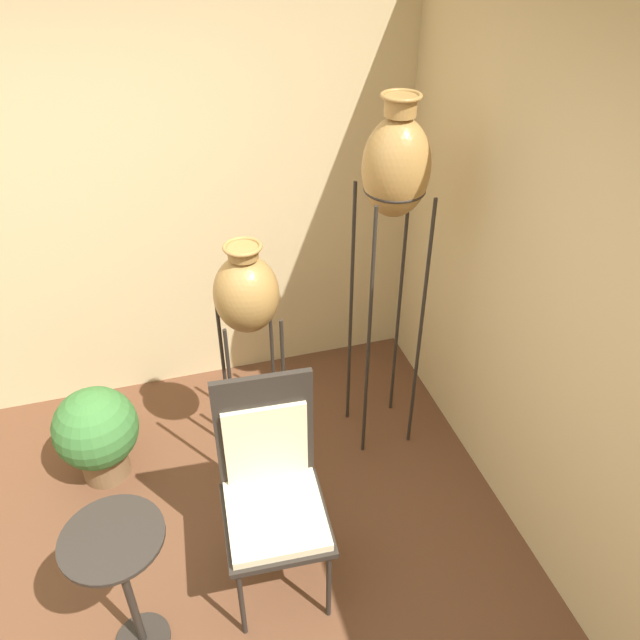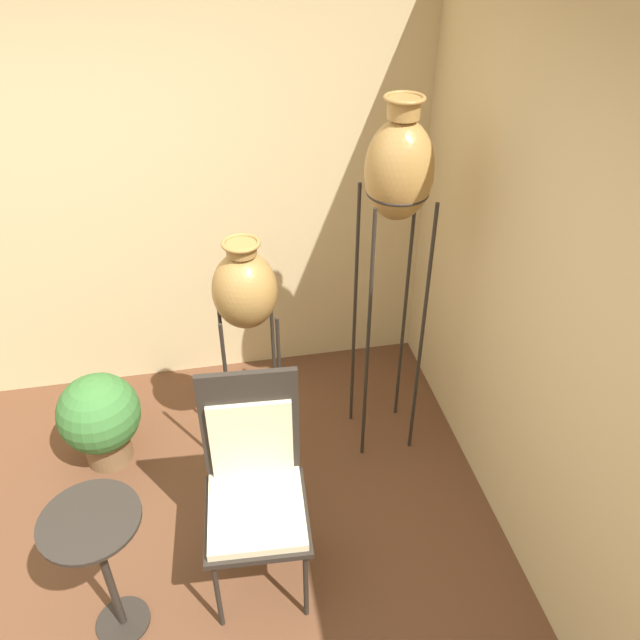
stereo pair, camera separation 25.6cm
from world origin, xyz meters
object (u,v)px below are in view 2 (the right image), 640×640
object	(u,v)px
potted_plant	(100,417)
vase_stand_medium	(245,293)
chair	(254,478)
side_table	(100,552)
vase_stand_tall	(399,176)

from	to	relation	value
potted_plant	vase_stand_medium	bearing A→B (deg)	-9.83
chair	side_table	bearing A→B (deg)	-159.78
potted_plant	chair	bearing A→B (deg)	-47.03
vase_stand_medium	potted_plant	world-z (taller)	vase_stand_medium
vase_stand_tall	side_table	world-z (taller)	vase_stand_tall
vase_stand_tall	vase_stand_medium	size ratio (longest dim) A/B	1.42
chair	vase_stand_medium	bearing A→B (deg)	88.75
chair	side_table	distance (m)	0.71
chair	vase_stand_tall	bearing A→B (deg)	46.55
side_table	potted_plant	distance (m)	1.10
vase_stand_tall	chair	world-z (taller)	vase_stand_tall
chair	potted_plant	size ratio (longest dim) A/B	1.93
vase_stand_tall	side_table	xyz separation A→B (m)	(-1.50, -0.97, -1.15)
vase_stand_medium	side_table	distance (m)	1.33
vase_stand_medium	chair	bearing A→B (deg)	-94.88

